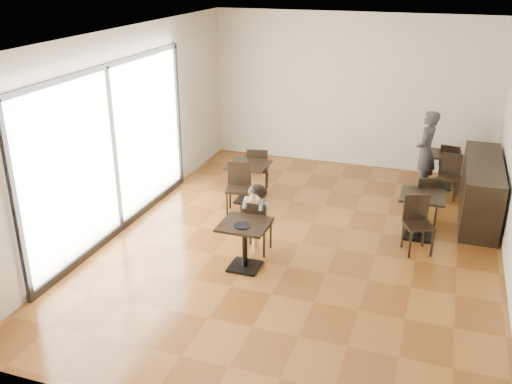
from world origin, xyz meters
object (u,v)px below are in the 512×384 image
at_px(child_table, 245,246).
at_px(chair_back_b, 449,177).
at_px(cafe_table_mid, 421,216).
at_px(cafe_table_left, 248,183).
at_px(chair_mid_a, 423,199).
at_px(chair_back_a, 450,163).
at_px(child, 257,219).
at_px(cafe_table_back, 442,170).
at_px(chair_mid_b, 419,226).
at_px(chair_left_b, 238,189).
at_px(adult_patron, 426,151).
at_px(chair_left_a, 258,169).
at_px(child_chair, 257,225).

relative_size(child_table, chair_back_b, 0.87).
xyz_separation_m(cafe_table_mid, cafe_table_left, (-3.10, 0.48, 0.00)).
bearing_deg(cafe_table_left, chair_mid_a, 1.32).
relative_size(chair_mid_a, chair_back_a, 1.07).
xyz_separation_m(child, cafe_table_back, (2.56, 3.71, -0.20)).
xyz_separation_m(child, chair_mid_a, (2.32, 1.86, -0.10)).
xyz_separation_m(cafe_table_mid, cafe_table_back, (0.23, 2.40, -0.02)).
bearing_deg(chair_back_a, cafe_table_mid, 91.51).
distance_m(chair_mid_a, chair_back_a, 2.14).
height_order(child, chair_mid_a, child).
bearing_deg(child, cafe_table_left, 113.48).
relative_size(chair_mid_b, chair_back_b, 1.07).
bearing_deg(child_table, cafe_table_left, 108.37).
xyz_separation_m(chair_mid_b, chair_left_b, (-3.10, 0.48, 0.00)).
height_order(cafe_table_back, chair_mid_b, chair_mid_b).
relative_size(child, cafe_table_left, 1.48).
bearing_deg(chair_mid_b, child_table, -175.00).
xyz_separation_m(cafe_table_left, chair_mid_b, (3.10, -1.03, 0.07)).
bearing_deg(child_table, adult_patron, 60.62).
bearing_deg(chair_left_a, chair_back_a, -167.66).
bearing_deg(chair_back_a, child_table, 68.67).
bearing_deg(adult_patron, chair_left_b, -44.62).
xyz_separation_m(child_table, child_chair, (0.00, 0.55, 0.07)).
relative_size(child, chair_mid_b, 1.23).
bearing_deg(chair_back_a, cafe_table_left, 41.60).
distance_m(child, chair_mid_b, 2.44).
relative_size(child_chair, chair_mid_a, 0.98).
bearing_deg(chair_left_a, chair_mid_b, 140.25).
distance_m(child, chair_left_a, 2.46).
bearing_deg(adult_patron, chair_back_a, 149.41).
relative_size(cafe_table_mid, chair_left_b, 0.83).
relative_size(child_table, chair_left_b, 0.81).
distance_m(child_table, cafe_table_left, 2.46).
xyz_separation_m(chair_mid_b, chair_back_b, (0.37, 2.40, -0.03)).
xyz_separation_m(adult_patron, cafe_table_left, (-3.00, -1.62, -0.41)).
bearing_deg(chair_mid_b, cafe_table_back, 61.06).
xyz_separation_m(child_chair, adult_patron, (2.23, 3.41, 0.35)).
relative_size(chair_back_a, chair_back_b, 1.00).
height_order(child_chair, chair_mid_a, chair_mid_a).
bearing_deg(child, child_table, -90.00).
bearing_deg(chair_left_b, cafe_table_back, 23.81).
height_order(cafe_table_mid, cafe_table_left, cafe_table_left).
height_order(child_table, chair_back_a, chair_back_a).
bearing_deg(chair_left_a, cafe_table_left, 77.25).
xyz_separation_m(cafe_table_back, chair_back_a, (0.14, 0.25, 0.07)).
relative_size(cafe_table_back, chair_back_b, 0.83).
bearing_deg(cafe_table_back, chair_left_a, -157.63).
bearing_deg(cafe_table_back, child_table, -120.98).
relative_size(chair_left_a, chair_left_b, 1.00).
distance_m(adult_patron, cafe_table_left, 3.44).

